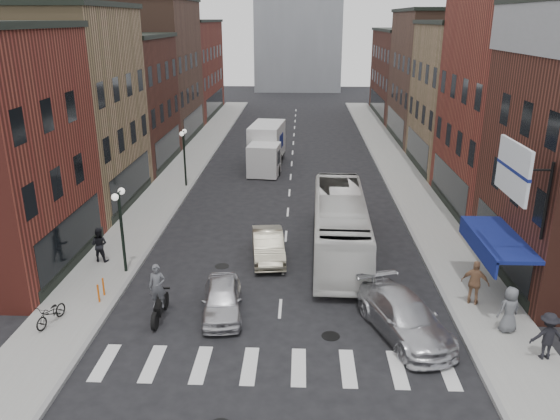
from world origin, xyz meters
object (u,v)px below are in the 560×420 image
(ped_right_a, at_px, (547,336))
(ped_right_c, at_px, (509,310))
(sedan_left_near, at_px, (222,299))
(bike_rack, at_px, (101,290))
(curb_car, at_px, (405,317))
(box_truck, at_px, (266,147))
(parked_bicycle, at_px, (51,313))
(ped_right_b, at_px, (475,283))
(streetlamp_far, at_px, (184,147))
(ped_left_solo, at_px, (99,245))
(motorcycle_rider, at_px, (158,294))
(sedan_left_far, at_px, (268,246))
(billboard_sign, at_px, (515,171))
(streetlamp_near, at_px, (120,216))
(transit_bus, at_px, (340,225))

(ped_right_a, relative_size, ped_right_c, 0.96)
(ped_right_c, bearing_deg, sedan_left_near, -24.37)
(ped_right_a, distance_m, ped_right_c, 1.86)
(bike_rack, relative_size, curb_car, 0.15)
(box_truck, xyz_separation_m, parked_bicycle, (-6.80, -24.49, -1.07))
(sedan_left_near, xyz_separation_m, ped_right_b, (10.36, 1.02, 0.44))
(ped_right_b, bearing_deg, parked_bicycle, 31.45)
(streetlamp_far, xyz_separation_m, ped_left_solo, (-1.58, -12.92, -1.91))
(motorcycle_rider, height_order, sedan_left_far, motorcycle_rider)
(ped_left_solo, bearing_deg, streetlamp_far, -90.20)
(streetlamp_far, relative_size, ped_right_b, 2.15)
(box_truck, xyz_separation_m, sedan_left_near, (-0.31, -23.25, -0.99))
(billboard_sign, relative_size, streetlamp_near, 0.90)
(bike_rack, relative_size, sedan_left_near, 0.20)
(ped_right_b, height_order, ped_right_c, ped_right_b)
(box_truck, distance_m, ped_right_b, 24.41)
(sedan_left_far, relative_size, ped_right_c, 2.34)
(sedan_left_far, distance_m, parked_bicycle, 10.49)
(billboard_sign, height_order, box_truck, billboard_sign)
(box_truck, xyz_separation_m, motorcycle_rider, (-2.74, -23.78, -0.53))
(billboard_sign, xyz_separation_m, transit_bus, (-5.79, 6.37, -4.61))
(transit_bus, bearing_deg, parked_bicycle, -145.18)
(transit_bus, distance_m, parked_bicycle, 13.93)
(motorcycle_rider, bearing_deg, ped_right_c, -7.98)
(streetlamp_near, distance_m, curb_car, 13.24)
(box_truck, bearing_deg, sedan_left_near, -84.55)
(streetlamp_near, height_order, curb_car, streetlamp_near)
(box_truck, distance_m, ped_right_c, 26.59)
(billboard_sign, height_order, streetlamp_near, billboard_sign)
(streetlamp_near, relative_size, ped_right_c, 2.25)
(billboard_sign, distance_m, motorcycle_rider, 14.28)
(transit_bus, height_order, sedan_left_near, transit_bus)
(transit_bus, bearing_deg, ped_right_b, -44.09)
(sedan_left_far, relative_size, ped_left_solo, 2.50)
(streetlamp_near, height_order, ped_left_solo, streetlamp_near)
(parked_bicycle, height_order, ped_right_c, ped_right_c)
(streetlamp_near, distance_m, parked_bicycle, 5.48)
(motorcycle_rider, distance_m, ped_right_b, 12.89)
(curb_car, bearing_deg, ped_right_b, 15.64)
(sedan_left_far, relative_size, ped_right_b, 2.24)
(sedan_left_near, xyz_separation_m, ped_left_solo, (-6.64, 4.59, 0.34))
(ped_left_solo, bearing_deg, parked_bicycle, 98.18)
(streetlamp_far, height_order, ped_right_c, streetlamp_far)
(bike_rack, relative_size, ped_left_solo, 0.47)
(motorcycle_rider, height_order, sedan_left_near, motorcycle_rider)
(box_truck, height_order, motorcycle_rider, box_truck)
(bike_rack, relative_size, parked_bicycle, 0.48)
(billboard_sign, xyz_separation_m, curb_car, (-3.81, -1.24, -5.38))
(sedan_left_far, xyz_separation_m, ped_left_solo, (-8.18, -0.92, 0.30))
(streetlamp_near, height_order, sedan_left_far, streetlamp_near)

